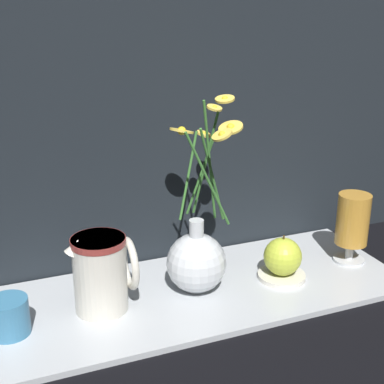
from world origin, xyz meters
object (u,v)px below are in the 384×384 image
vase_with_flowers (196,257)px  yellow_mug (7,317)px  orange_fruit (283,256)px  ceramic_pitcher (102,270)px  tea_glass (353,222)px

vase_with_flowers → yellow_mug: (-0.37, -0.02, -0.04)m
vase_with_flowers → orange_fruit: bearing=-7.1°
ceramic_pitcher → tea_glass: 0.56m
tea_glass → orange_fruit: tea_glass is taller
yellow_mug → orange_fruit: bearing=-0.2°
tea_glass → orange_fruit: 0.19m
vase_with_flowers → orange_fruit: vase_with_flowers is taller
ceramic_pitcher → tea_glass: (0.56, -0.01, 0.02)m
ceramic_pitcher → orange_fruit: bearing=-4.0°
yellow_mug → tea_glass: size_ratio=0.51×
ceramic_pitcher → vase_with_flowers: bearing=-1.0°
vase_with_flowers → yellow_mug: vase_with_flowers is taller
vase_with_flowers → ceramic_pitcher: (-0.19, 0.00, 0.01)m
yellow_mug → tea_glass: (0.74, 0.01, 0.06)m
tea_glass → yellow_mug: bearing=-179.1°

